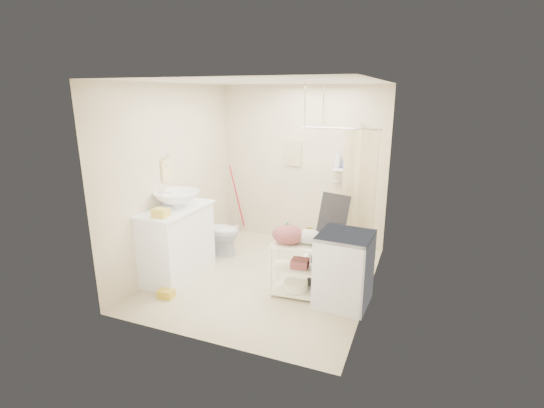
{
  "coord_description": "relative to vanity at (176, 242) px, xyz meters",
  "views": [
    {
      "loc": [
        1.93,
        -4.61,
        2.47
      ],
      "look_at": [
        -0.0,
        0.25,
        0.99
      ],
      "focal_mm": 26.0,
      "sensor_mm": 36.0,
      "label": 1
    }
  ],
  "objects": [
    {
      "name": "washing_machine",
      "position": [
        2.3,
        0.12,
        -0.05
      ],
      "size": [
        0.64,
        0.66,
        0.89
      ],
      "primitive_type": "cube",
      "rotation": [
        0.0,
        0.0,
        -0.05
      ],
      "color": "silver",
      "rests_on": "ground"
    },
    {
      "name": "counter_basket",
      "position": [
        0.1,
        -0.39,
        0.55
      ],
      "size": [
        0.19,
        0.15,
        0.11
      ],
      "primitive_type": "cube",
      "rotation": [
        0.0,
        0.0,
        0.01
      ],
      "color": "gold",
      "rests_on": "vanity"
    },
    {
      "name": "shampoo_bottle_a",
      "position": [
        1.77,
        1.95,
        0.96
      ],
      "size": [
        0.13,
        0.13,
        0.27
      ],
      "primitive_type": "imported",
      "rotation": [
        0.0,
        0.0,
        -0.33
      ],
      "color": "silver",
      "rests_on": "shower"
    },
    {
      "name": "toilet",
      "position": [
        0.12,
        0.9,
        -0.12
      ],
      "size": [
        0.74,
        0.43,
        0.75
      ],
      "primitive_type": "imported",
      "rotation": [
        0.0,
        0.0,
        1.59
      ],
      "color": "silver",
      "rests_on": "ground"
    },
    {
      "name": "sink",
      "position": [
        0.01,
        0.08,
        0.6
      ],
      "size": [
        0.77,
        0.77,
        0.21
      ],
      "primitive_type": "imported",
      "rotation": [
        0.0,
        0.0,
        0.33
      ],
      "color": "white",
      "rests_on": "vanity"
    },
    {
      "name": "ceiling",
      "position": [
        1.16,
        0.41,
        2.11
      ],
      "size": [
        2.8,
        3.2,
        0.04
      ],
      "primitive_type": "cube",
      "color": "silver",
      "rests_on": "ground"
    },
    {
      "name": "ironing_board",
      "position": [
        2.02,
        0.45,
        0.15
      ],
      "size": [
        0.38,
        0.18,
        1.28
      ],
      "primitive_type": null,
      "rotation": [
        0.0,
        0.0,
        0.21
      ],
      "color": "black",
      "rests_on": "ground"
    },
    {
      "name": "wall_back",
      "position": [
        1.16,
        2.01,
        0.81
      ],
      "size": [
        2.8,
        0.04,
        2.6
      ],
      "primitive_type": "cube",
      "color": "beige",
      "rests_on": "ground"
    },
    {
      "name": "wall_left",
      "position": [
        -0.24,
        0.41,
        0.81
      ],
      "size": [
        0.04,
        3.2,
        2.6
      ],
      "primitive_type": "cube",
      "color": "beige",
      "rests_on": "ground"
    },
    {
      "name": "floor",
      "position": [
        1.16,
        0.41,
        -0.49
      ],
      "size": [
        3.2,
        3.2,
        0.0
      ],
      "primitive_type": "plane",
      "color": "beige",
      "rests_on": "ground"
    },
    {
      "name": "floor_basket",
      "position": [
        0.22,
        -0.58,
        -0.42
      ],
      "size": [
        0.29,
        0.23,
        0.15
      ],
      "primitive_type": "cube",
      "rotation": [
        0.0,
        0.0,
        0.1
      ],
      "color": "gold",
      "rests_on": "ground"
    },
    {
      "name": "mop",
      "position": [
        -0.04,
        1.9,
        0.13
      ],
      "size": [
        0.14,
        0.14,
        1.25
      ],
      "primitive_type": null,
      "rotation": [
        0.0,
        0.0,
        0.16
      ],
      "color": "red",
      "rests_on": "ground"
    },
    {
      "name": "potted_plant_b",
      "position": [
        1.41,
        1.81,
        -0.33
      ],
      "size": [
        0.23,
        0.23,
        0.33
      ],
      "primitive_type": "imported",
      "rotation": [
        0.0,
        0.0,
        -0.83
      ],
      "color": "brown",
      "rests_on": "ground"
    },
    {
      "name": "hanging_towel",
      "position": [
        1.01,
        1.99,
        1.01
      ],
      "size": [
        0.28,
        0.03,
        0.42
      ],
      "primitive_type": "cube",
      "color": "beige",
      "rests_on": "wall_back"
    },
    {
      "name": "potted_plant_a",
      "position": [
        0.96,
        1.86,
        -0.34
      ],
      "size": [
        0.19,
        0.16,
        0.31
      ],
      "primitive_type": "imported",
      "rotation": [
        0.0,
        0.0,
        0.35
      ],
      "color": "#9C592D",
      "rests_on": "ground"
    },
    {
      "name": "wall_front",
      "position": [
        1.16,
        -1.19,
        0.81
      ],
      "size": [
        2.8,
        0.04,
        2.6
      ],
      "primitive_type": "cube",
      "color": "beige",
      "rests_on": "ground"
    },
    {
      "name": "vanity",
      "position": [
        0.0,
        0.0,
        0.0
      ],
      "size": [
        0.65,
        1.13,
        0.99
      ],
      "primitive_type": "cube",
      "rotation": [
        0.0,
        0.0,
        -0.02
      ],
      "color": "white",
      "rests_on": "ground"
    },
    {
      "name": "wall_right",
      "position": [
        2.56,
        0.41,
        0.81
      ],
      "size": [
        0.04,
        3.2,
        2.6
      ],
      "primitive_type": "cube",
      "color": "beige",
      "rests_on": "ground"
    },
    {
      "name": "shampoo_bottle_b",
      "position": [
        1.87,
        1.95,
        0.9
      ],
      "size": [
        0.07,
        0.08,
        0.15
      ],
      "primitive_type": "imported",
      "rotation": [
        0.0,
        0.0,
        0.09
      ],
      "color": "#3D55A1",
      "rests_on": "shower"
    },
    {
      "name": "towel_ring",
      "position": [
        -0.22,
        0.21,
        0.98
      ],
      "size": [
        0.04,
        0.22,
        0.34
      ],
      "primitive_type": null,
      "color": "#F1D88F",
      "rests_on": "wall_left"
    },
    {
      "name": "shower",
      "position": [
        2.01,
        1.46,
        0.56
      ],
      "size": [
        1.1,
        1.1,
        2.1
      ],
      "primitive_type": null,
      "color": "white",
      "rests_on": "ground"
    },
    {
      "name": "laundry_rack",
      "position": [
        1.71,
        0.09,
        -0.08
      ],
      "size": [
        0.63,
        0.4,
        0.83
      ],
      "primitive_type": null,
      "rotation": [
        0.0,
        0.0,
        0.08
      ],
      "color": "white",
      "rests_on": "ground"
    },
    {
      "name": "tp_holder",
      "position": [
        -0.2,
        0.46,
        0.23
      ],
      "size": [
        0.08,
        0.12,
        0.14
      ],
      "primitive_type": null,
      "color": "silver",
      "rests_on": "wall_left"
    }
  ]
}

